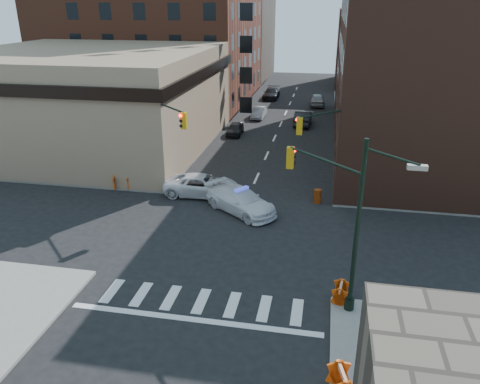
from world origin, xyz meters
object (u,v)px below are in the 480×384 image
at_px(parked_car_wnear, 235,129).
at_px(barricade_se_a, 340,292).
at_px(pedestrian_b, 96,172).
at_px(barrel_road, 317,196).
at_px(parked_car_enear, 303,118).
at_px(barricade_nw_a, 122,181).
at_px(police_car, 241,201).
at_px(pedestrian_a, 122,162).
at_px(parked_car_wfar, 259,113).
at_px(pickup, 202,185).
at_px(barrel_bank, 190,189).

height_order(parked_car_wnear, barricade_se_a, parked_car_wnear).
bearing_deg(pedestrian_b, barrel_road, -28.44).
height_order(parked_car_enear, barricade_se_a, parked_car_enear).
distance_m(parked_car_wnear, barricade_nw_a, 17.67).
distance_m(police_car, pedestrian_b, 11.95).
relative_size(pedestrian_a, barrel_road, 1.85).
bearing_deg(parked_car_wfar, barrel_road, -71.15).
bearing_deg(police_car, barricade_se_a, -108.41).
relative_size(barrel_road, barricade_se_a, 0.88).
bearing_deg(police_car, pickup, 91.38).
xyz_separation_m(pedestrian_b, barricade_se_a, (18.11, -11.85, -0.51)).
distance_m(pickup, barricade_nw_a, 6.20).
xyz_separation_m(parked_car_wfar, barricade_se_a, (9.35, -36.30, -0.09)).
distance_m(parked_car_wnear, parked_car_enear, 8.74).
relative_size(parked_car_wnear, barricade_nw_a, 2.74).
height_order(parked_car_wnear, barrel_road, parked_car_wnear).
height_order(parked_car_enear, pedestrian_a, pedestrian_a).
xyz_separation_m(parked_car_wnear, barricade_nw_a, (-5.24, -16.87, 0.02)).
relative_size(barricade_se_a, barricade_nw_a, 0.82).
relative_size(police_car, barrel_bank, 5.91).
bearing_deg(barricade_nw_a, parked_car_wfar, 62.81).
distance_m(barrel_road, barricade_se_a, 11.79).
bearing_deg(parked_car_wnear, barrel_bank, -90.96).
bearing_deg(parked_car_wnear, parked_car_wfar, 79.51).
relative_size(police_car, pickup, 1.00).
relative_size(police_car, parked_car_wfar, 1.38).
distance_m(police_car, barricade_se_a, 11.25).
relative_size(police_car, barrel_road, 5.61).
xyz_separation_m(pedestrian_a, barricade_se_a, (17.17, -14.49, -0.49)).
relative_size(police_car, barricade_se_a, 4.92).
xyz_separation_m(parked_car_wfar, pedestrian_b, (-8.75, -24.45, 0.42)).
bearing_deg(parked_car_wnear, pedestrian_b, -115.58).
height_order(pickup, barricade_nw_a, pickup).
relative_size(parked_car_wnear, pedestrian_b, 2.01).
bearing_deg(pedestrian_b, parked_car_wfar, 42.39).
height_order(parked_car_wfar, barricade_se_a, parked_car_wfar).
distance_m(pedestrian_b, barrel_bank, 7.56).
bearing_deg(parked_car_wfar, pickup, -89.73).
bearing_deg(barricade_se_a, pedestrian_a, 57.78).
xyz_separation_m(police_car, barrel_bank, (-4.14, 2.09, -0.33)).
bearing_deg(barrel_bank, parked_car_wnear, 90.24).
distance_m(pickup, barrel_road, 8.24).
xyz_separation_m(parked_car_wnear, parked_car_enear, (6.76, 5.53, 0.18)).
relative_size(parked_car_wnear, barrel_road, 3.82).
xyz_separation_m(parked_car_enear, pedestrian_b, (-14.21, -21.95, 0.26)).
bearing_deg(parked_car_enear, barricade_se_a, 98.80).
bearing_deg(pickup, parked_car_wnear, 1.71).
bearing_deg(parked_car_enear, pedestrian_b, 59.31).
bearing_deg(police_car, barrel_road, -26.90).
height_order(police_car, parked_car_enear, parked_car_enear).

